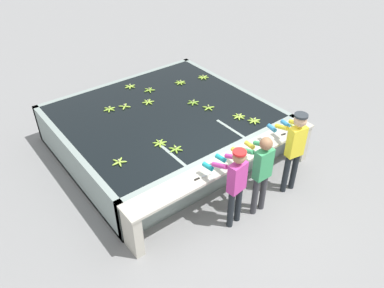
% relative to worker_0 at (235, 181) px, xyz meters
% --- Properties ---
extents(ground_plane, '(80.00, 80.00, 0.00)m').
position_rel_worker_0_xyz_m(ground_plane, '(0.36, 0.31, -0.95)').
color(ground_plane, gray).
rests_on(ground_plane, ground).
extents(wash_tank, '(4.28, 3.85, 0.88)m').
position_rel_worker_0_xyz_m(wash_tank, '(0.36, 2.68, -0.52)').
color(wash_tank, gray).
rests_on(wash_tank, ground).
extents(work_ledge, '(4.28, 0.45, 0.88)m').
position_rel_worker_0_xyz_m(work_ledge, '(0.36, 0.53, -0.33)').
color(work_ledge, '#B7B2A3').
rests_on(work_ledge, ground).
extents(worker_0, '(0.46, 0.73, 1.58)m').
position_rel_worker_0_xyz_m(worker_0, '(0.00, 0.00, 0.00)').
color(worker_0, '#1E2328').
rests_on(worker_0, ground).
extents(worker_1, '(0.41, 0.71, 1.61)m').
position_rel_worker_0_xyz_m(worker_1, '(0.56, -0.05, 0.01)').
color(worker_1, '#38383D').
rests_on(worker_1, ground).
extents(worker_2, '(0.48, 0.75, 1.71)m').
position_rel_worker_0_xyz_m(worker_2, '(1.44, -0.01, 0.09)').
color(worker_2, '#1E2328').
rests_on(worker_2, ground).
extents(banana_bunch_floating_0, '(0.28, 0.28, 0.08)m').
position_rel_worker_0_xyz_m(banana_bunch_floating_0, '(1.47, 3.51, -0.06)').
color(banana_bunch_floating_0, '#8CB738').
rests_on(banana_bunch_floating_0, wash_tank).
extents(banana_bunch_floating_1, '(0.28, 0.27, 0.08)m').
position_rel_worker_0_xyz_m(banana_bunch_floating_1, '(-0.49, 3.43, -0.06)').
color(banana_bunch_floating_1, '#8CB738').
rests_on(banana_bunch_floating_1, wash_tank).
extents(banana_bunch_floating_2, '(0.28, 0.26, 0.08)m').
position_rel_worker_0_xyz_m(banana_bunch_floating_2, '(0.40, 4.09, -0.06)').
color(banana_bunch_floating_2, '#9EC642').
rests_on(banana_bunch_floating_2, wash_tank).
extents(banana_bunch_floating_3, '(0.28, 0.28, 0.08)m').
position_rel_worker_0_xyz_m(banana_bunch_floating_3, '(-0.34, 1.71, -0.06)').
color(banana_bunch_floating_3, '#8CB738').
rests_on(banana_bunch_floating_3, wash_tank).
extents(banana_bunch_floating_4, '(0.22, 0.22, 0.08)m').
position_rel_worker_0_xyz_m(banana_bunch_floating_4, '(-0.18, 3.33, -0.06)').
color(banana_bunch_floating_4, '#9EC642').
rests_on(banana_bunch_floating_4, wash_tank).
extents(banana_bunch_floating_5, '(0.27, 0.28, 0.08)m').
position_rel_worker_0_xyz_m(banana_bunch_floating_5, '(-1.23, 1.68, -0.06)').
color(banana_bunch_floating_5, '#9EC642').
rests_on(banana_bunch_floating_5, wash_tank).
extents(banana_bunch_floating_6, '(0.28, 0.27, 0.08)m').
position_rel_worker_0_xyz_m(banana_bunch_floating_6, '(-0.21, 1.37, -0.06)').
color(banana_bunch_floating_6, '#7FAD33').
rests_on(banana_bunch_floating_6, wash_tank).
extents(banana_bunch_floating_7, '(0.27, 0.28, 0.08)m').
position_rel_worker_0_xyz_m(banana_bunch_floating_7, '(0.67, 3.64, -0.06)').
color(banana_bunch_floating_7, '#7FAD33').
rests_on(banana_bunch_floating_7, wash_tank).
extents(banana_bunch_floating_8, '(0.28, 0.28, 0.08)m').
position_rel_worker_0_xyz_m(banana_bunch_floating_8, '(1.51, 1.48, -0.06)').
color(banana_bunch_floating_8, '#9EC642').
rests_on(banana_bunch_floating_8, wash_tank).
extents(banana_bunch_floating_9, '(0.27, 0.28, 0.08)m').
position_rel_worker_0_xyz_m(banana_bunch_floating_9, '(0.34, 3.18, -0.06)').
color(banana_bunch_floating_9, '#93BC3D').
rests_on(banana_bunch_floating_9, wash_tank).
extents(banana_bunch_floating_10, '(0.28, 0.27, 0.08)m').
position_rel_worker_0_xyz_m(banana_bunch_floating_10, '(1.24, 2.16, -0.06)').
color(banana_bunch_floating_10, '#8CB738').
rests_on(banana_bunch_floating_10, wash_tank).
extents(banana_bunch_floating_11, '(0.28, 0.28, 0.08)m').
position_rel_worker_0_xyz_m(banana_bunch_floating_11, '(1.12, 2.54, -0.06)').
color(banana_bunch_floating_11, '#75A333').
rests_on(banana_bunch_floating_11, wash_tank).
extents(banana_bunch_floating_12, '(0.28, 0.28, 0.08)m').
position_rel_worker_0_xyz_m(banana_bunch_floating_12, '(1.64, 1.17, -0.06)').
color(banana_bunch_floating_12, '#9EC642').
rests_on(banana_bunch_floating_12, wash_tank).
extents(banana_bunch_floating_13, '(0.28, 0.28, 0.08)m').
position_rel_worker_0_xyz_m(banana_bunch_floating_13, '(2.10, 3.39, -0.06)').
color(banana_bunch_floating_13, '#93BC3D').
rests_on(banana_bunch_floating_13, wash_tank).
extents(banana_bunch_ledge_0, '(0.28, 0.28, 0.08)m').
position_rel_worker_0_xyz_m(banana_bunch_ledge_0, '(2.10, 0.49, -0.05)').
color(banana_bunch_ledge_0, '#93BC3D').
rests_on(banana_bunch_ledge_0, work_ledge).
extents(knife_0, '(0.35, 0.09, 0.02)m').
position_rel_worker_0_xyz_m(knife_0, '(1.82, 0.46, -0.06)').
color(knife_0, silver).
rests_on(knife_0, work_ledge).
extents(knife_1, '(0.35, 0.06, 0.02)m').
position_rel_worker_0_xyz_m(knife_1, '(-0.34, 0.47, -0.06)').
color(knife_1, silver).
rests_on(knife_1, work_ledge).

